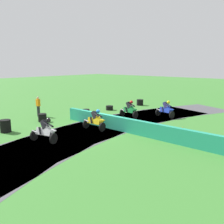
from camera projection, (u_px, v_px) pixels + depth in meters
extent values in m
plane|color=#38752D|center=(103.00, 127.00, 16.81)|extent=(120.00, 120.00, 0.00)
cube|color=#47474C|center=(187.00, 110.00, 22.54)|extent=(6.70, 8.20, 0.01)
cube|color=#47474C|center=(161.00, 114.00, 20.95)|extent=(6.01, 7.95, 0.01)
cube|color=#47474C|center=(133.00, 119.00, 19.03)|extent=(5.23, 7.57, 0.01)
cube|color=#47474C|center=(103.00, 126.00, 16.81)|extent=(4.39, 7.09, 0.01)
cube|color=#47474C|center=(69.00, 138.00, 14.31)|extent=(5.26, 7.59, 0.01)
cube|color=#47474C|center=(24.00, 155.00, 11.59)|extent=(6.04, 7.96, 0.01)
cube|color=#239375|center=(164.00, 133.00, 13.64)|extent=(16.37, 0.34, 0.90)
cylinder|color=black|center=(172.00, 115.00, 19.15)|extent=(0.20, 0.73, 0.73)
cylinder|color=black|center=(158.00, 112.00, 20.21)|extent=(0.20, 0.73, 0.73)
cube|color=#1E38B2|center=(165.00, 110.00, 19.66)|extent=(1.05, 0.52, 0.46)
ellipsoid|color=#1E38B2|center=(168.00, 107.00, 19.52)|extent=(0.49, 0.39, 0.30)
cone|color=#1E38B2|center=(173.00, 110.00, 19.14)|extent=(0.43, 0.41, 0.47)
cylinder|color=#B2B2B7|center=(159.00, 110.00, 20.04)|extent=(0.42, 0.18, 0.17)
cube|color=#1E1E4C|center=(166.00, 105.00, 19.71)|extent=(0.52, 0.44, 0.62)
sphere|color=yellow|center=(168.00, 102.00, 19.53)|extent=(0.26, 0.26, 0.26)
cylinder|color=#1E1E4C|center=(170.00, 106.00, 19.61)|extent=(0.43, 0.20, 0.24)
cylinder|color=#1E1E4C|center=(167.00, 105.00, 19.38)|extent=(0.43, 0.20, 0.24)
cylinder|color=#1E1E4C|center=(165.00, 110.00, 19.92)|extent=(0.27, 0.22, 0.42)
cylinder|color=#1E1E4C|center=(162.00, 109.00, 19.68)|extent=(0.27, 0.22, 0.42)
cylinder|color=black|center=(135.00, 115.00, 19.17)|extent=(0.14, 0.69, 0.68)
cylinder|color=black|center=(122.00, 112.00, 20.16)|extent=(0.14, 0.69, 0.68)
cube|color=#198438|center=(129.00, 110.00, 19.64)|extent=(1.02, 0.41, 0.44)
ellipsoid|color=#198438|center=(131.00, 107.00, 19.48)|extent=(0.46, 0.34, 0.28)
cone|color=#198438|center=(136.00, 110.00, 19.15)|extent=(0.41, 0.37, 0.45)
cylinder|color=#B2B2B7|center=(123.00, 110.00, 19.98)|extent=(0.42, 0.14, 0.17)
cube|color=black|center=(129.00, 105.00, 19.65)|extent=(0.51, 0.38, 0.60)
sphere|color=red|center=(131.00, 102.00, 19.47)|extent=(0.26, 0.26, 0.26)
cylinder|color=black|center=(133.00, 105.00, 19.58)|extent=(0.43, 0.15, 0.24)
cylinder|color=black|center=(130.00, 105.00, 19.33)|extent=(0.43, 0.15, 0.24)
cylinder|color=black|center=(129.00, 109.00, 19.89)|extent=(0.27, 0.17, 0.42)
cylinder|color=black|center=(126.00, 109.00, 19.63)|extent=(0.27, 0.17, 0.42)
cylinder|color=black|center=(102.00, 127.00, 15.53)|extent=(0.16, 0.75, 0.74)
cylinder|color=black|center=(86.00, 124.00, 16.35)|extent=(0.16, 0.75, 0.74)
cube|color=yellow|center=(95.00, 121.00, 15.95)|extent=(1.03, 0.47, 0.46)
ellipsoid|color=yellow|center=(98.00, 117.00, 15.85)|extent=(0.47, 0.37, 0.31)
cone|color=yellow|center=(103.00, 121.00, 15.56)|extent=(0.42, 0.43, 0.48)
cylinder|color=#B2B2B7|center=(87.00, 121.00, 16.20)|extent=(0.42, 0.13, 0.18)
cube|color=black|center=(95.00, 115.00, 16.01)|extent=(0.53, 0.43, 0.62)
sphere|color=#1E7FE0|center=(98.00, 111.00, 15.88)|extent=(0.26, 0.26, 0.26)
cylinder|color=black|center=(100.00, 116.00, 15.99)|extent=(0.43, 0.11, 0.24)
cylinder|color=black|center=(96.00, 115.00, 15.70)|extent=(0.43, 0.11, 0.24)
cylinder|color=black|center=(94.00, 121.00, 16.20)|extent=(0.29, 0.21, 0.42)
cylinder|color=black|center=(91.00, 120.00, 15.91)|extent=(0.29, 0.21, 0.42)
cylinder|color=black|center=(54.00, 139.00, 13.16)|extent=(0.28, 0.75, 0.76)
cylinder|color=black|center=(34.00, 135.00, 13.77)|extent=(0.28, 0.75, 0.76)
cube|color=silver|center=(45.00, 132.00, 13.49)|extent=(1.07, 0.64, 0.47)
ellipsoid|color=silver|center=(48.00, 127.00, 13.44)|extent=(0.51, 0.44, 0.32)
cone|color=silver|center=(54.00, 131.00, 13.21)|extent=(0.47, 0.46, 0.48)
cylinder|color=#B2B2B7|center=(35.00, 132.00, 13.64)|extent=(0.42, 0.19, 0.18)
cube|color=black|center=(45.00, 125.00, 13.56)|extent=(0.58, 0.42, 0.63)
sphere|color=black|center=(48.00, 120.00, 13.49)|extent=(0.26, 0.26, 0.26)
cylinder|color=black|center=(51.00, 125.00, 13.60)|extent=(0.44, 0.18, 0.24)
cylinder|color=black|center=(46.00, 125.00, 13.28)|extent=(0.44, 0.18, 0.24)
cylinder|color=black|center=(44.00, 131.00, 13.73)|extent=(0.31, 0.21, 0.42)
cylinder|color=black|center=(40.00, 131.00, 13.41)|extent=(0.31, 0.21, 0.42)
cylinder|color=black|center=(140.00, 104.00, 25.32)|extent=(0.68, 0.68, 0.20)
cylinder|color=black|center=(140.00, 102.00, 25.28)|extent=(0.68, 0.68, 0.20)
cylinder|color=black|center=(140.00, 101.00, 25.24)|extent=(0.68, 0.68, 0.20)
cylinder|color=black|center=(109.00, 109.00, 22.75)|extent=(0.67, 0.67, 0.20)
cylinder|color=black|center=(109.00, 107.00, 22.71)|extent=(0.67, 0.67, 0.20)
cylinder|color=black|center=(86.00, 113.00, 21.04)|extent=(0.61, 0.61, 0.20)
cylinder|color=black|center=(86.00, 110.00, 21.00)|extent=(0.61, 0.61, 0.20)
cylinder|color=black|center=(43.00, 120.00, 18.23)|extent=(0.62, 0.62, 0.20)
cylinder|color=black|center=(42.00, 118.00, 18.19)|extent=(0.62, 0.62, 0.20)
cylinder|color=black|center=(42.00, 115.00, 18.15)|extent=(0.62, 0.62, 0.20)
cylinder|color=black|center=(6.00, 131.00, 15.44)|extent=(0.66, 0.66, 0.20)
cylinder|color=black|center=(6.00, 128.00, 15.40)|extent=(0.66, 0.66, 0.20)
cylinder|color=black|center=(5.00, 124.00, 15.36)|extent=(0.66, 0.66, 0.20)
cylinder|color=black|center=(5.00, 121.00, 15.32)|extent=(0.66, 0.66, 0.20)
cylinder|color=#232328|center=(39.00, 111.00, 20.02)|extent=(0.24, 0.24, 0.86)
cube|color=orange|center=(38.00, 103.00, 19.88)|extent=(0.34, 0.22, 0.56)
sphere|color=tan|center=(38.00, 98.00, 19.80)|extent=(0.20, 0.20, 0.20)
cone|color=orange|center=(182.00, 130.00, 15.08)|extent=(0.28, 0.28, 0.44)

